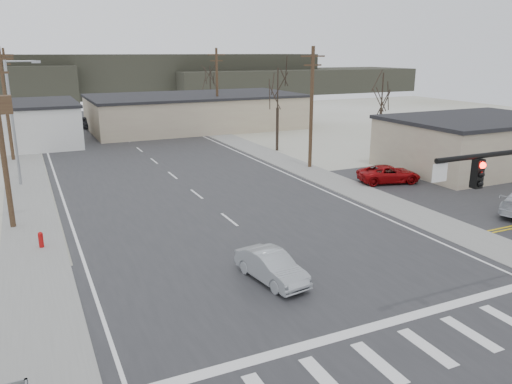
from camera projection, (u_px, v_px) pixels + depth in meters
ground at (297, 273)px, 22.32m from camera, size 140.00×140.00×0.00m
main_road at (192, 191)px, 35.39m from camera, size 18.00×110.00×0.05m
cross_road at (297, 272)px, 22.32m from camera, size 90.00×10.00×0.04m
parking_lot at (498, 190)px, 35.71m from camera, size 18.00×20.00×0.03m
sidewalk_left at (27, 191)px, 35.42m from camera, size 3.00×90.00×0.06m
sidewalk_right at (289, 163)px, 44.07m from camera, size 3.00×90.00×0.06m
fire_hydrant at (41, 240)px, 25.01m from camera, size 0.24×0.24×0.87m
building_right_far at (196, 111)px, 64.17m from camera, size 26.30×14.30×4.30m
building_lot at (475, 143)px, 41.99m from camera, size 14.30×10.30×4.30m
upole_left_b at (1, 135)px, 26.67m from camera, size 2.20×0.30×10.00m
upole_left_c at (6, 102)px, 44.10m from camera, size 2.20×0.30×10.00m
upole_left_d at (8, 88)px, 61.53m from camera, size 2.20×0.30×10.00m
upole_right_a at (312, 106)px, 41.29m from camera, size 2.20×0.30×10.00m
upole_right_b at (217, 89)px, 60.46m from camera, size 2.20×0.30×10.00m
streetlight_main at (15, 116)px, 35.71m from camera, size 2.40×0.25×9.00m
tree_right_mid at (278, 90)px, 48.48m from camera, size 3.74×3.74×8.33m
tree_right_far at (210, 80)px, 72.26m from camera, size 3.52×3.52×7.84m
tree_lot at (382, 94)px, 48.97m from camera, size 3.52×3.52×7.84m
hill_center at (142, 75)px, 110.90m from camera, size 80.00×18.00×9.00m
hill_right at (293, 81)px, 120.44m from camera, size 60.00×18.00×5.50m
sedan_crossing at (272, 266)px, 21.32m from camera, size 1.95×4.08×1.29m
car_far_a at (148, 130)px, 58.48m from camera, size 2.72×4.90×1.34m
car_far_b at (89, 123)px, 63.58m from camera, size 3.42×4.96×1.57m
car_parked_red at (389, 174)px, 37.44m from camera, size 5.07×3.30×1.30m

